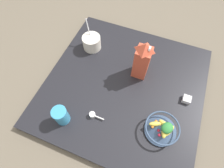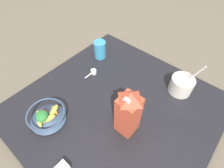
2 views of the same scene
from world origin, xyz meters
TOP-DOWN VIEW (x-y plane):
  - ground_plane at (0.00, 0.00)m, footprint 6.00×6.00m
  - countertop at (0.00, 0.00)m, footprint 1.04×1.04m
  - fruit_bowl at (-0.22, -0.30)m, footprint 0.20×0.20m
  - milk_carton at (0.13, -0.06)m, footprint 0.09×0.09m
  - yogurt_tub at (0.22, 0.34)m, footprint 0.14×0.14m
  - drinking_cup at (-0.36, 0.26)m, footprint 0.09×0.09m
  - spice_jar at (0.04, -0.41)m, footprint 0.05×0.05m
  - measuring_scoop at (-0.28, 0.10)m, footprint 0.04×0.10m

SIDE VIEW (x-z plane):
  - ground_plane at x=0.00m, z-range 0.00..0.00m
  - countertop at x=0.00m, z-range 0.00..0.04m
  - spice_jar at x=0.04m, z-range 0.04..0.07m
  - measuring_scoop at x=-0.28m, z-range 0.04..0.07m
  - fruit_bowl at x=-0.22m, z-range 0.04..0.13m
  - yogurt_tub at x=0.22m, z-range 0.00..0.20m
  - drinking_cup at x=-0.36m, z-range 0.04..0.17m
  - milk_carton at x=0.13m, z-range 0.04..0.33m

